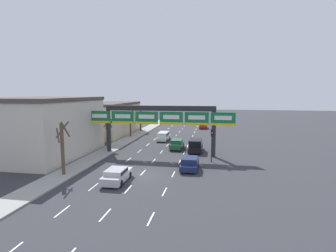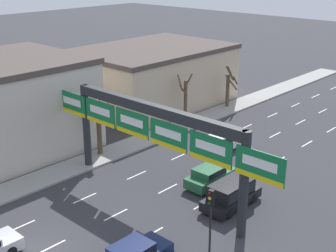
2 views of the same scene
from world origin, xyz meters
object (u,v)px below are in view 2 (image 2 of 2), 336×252
object	(u,v)px
sign_gantry	(152,128)
tree_bare_closest	(99,123)
traffic_light_near_gantry	(211,209)
suv_black	(231,193)
car_green	(210,176)
suv_white	(226,139)
tree_bare_furthest	(229,87)
tree_bare_third	(185,98)

from	to	relation	value
sign_gantry	tree_bare_closest	distance (m)	8.99
tree_bare_closest	traffic_light_near_gantry	bearing A→B (deg)	-17.54
suv_black	traffic_light_near_gantry	distance (m)	6.18
car_green	traffic_light_near_gantry	bearing A→B (deg)	-52.14
suv_white	tree_bare_furthest	distance (m)	11.99
sign_gantry	suv_black	distance (m)	6.88
sign_gantry	tree_bare_furthest	world-z (taller)	sign_gantry
sign_gantry	tree_bare_third	size ratio (longest dim) A/B	4.06
sign_gantry	car_green	world-z (taller)	sign_gantry
tree_bare_third	tree_bare_furthest	distance (m)	7.20
tree_bare_furthest	suv_white	bearing A→B (deg)	-54.72
traffic_light_near_gantry	tree_bare_furthest	world-z (taller)	tree_bare_furthest
tree_bare_closest	tree_bare_third	world-z (taller)	tree_bare_third
suv_white	tree_bare_third	bearing A→B (deg)	160.34
traffic_light_near_gantry	tree_bare_third	bearing A→B (deg)	134.51
suv_black	suv_white	bearing A→B (deg)	127.96
suv_black	tree_bare_furthest	world-z (taller)	tree_bare_furthest
tree_bare_closest	tree_bare_third	size ratio (longest dim) A/B	0.96
car_green	tree_bare_third	distance (m)	13.97
suv_white	traffic_light_near_gantry	size ratio (longest dim) A/B	1.16
suv_black	suv_white	xyz separation A→B (m)	(-6.32, 8.10, -0.15)
traffic_light_near_gantry	tree_bare_third	world-z (taller)	tree_bare_third
sign_gantry	tree_bare_furthest	size ratio (longest dim) A/B	4.31
sign_gantry	suv_black	xyz separation A→B (m)	(4.84, 2.60, -4.15)
traffic_light_near_gantry	tree_bare_third	distance (m)	22.41
suv_white	car_green	bearing A→B (deg)	-63.06
sign_gantry	suv_white	bearing A→B (deg)	97.91
sign_gantry	traffic_light_near_gantry	world-z (taller)	sign_gantry
traffic_light_near_gantry	tree_bare_furthest	bearing A→B (deg)	123.87
suv_white	tree_bare_furthest	size ratio (longest dim) A/B	1.01
tree_bare_closest	suv_black	bearing A→B (deg)	1.87
traffic_light_near_gantry	tree_bare_closest	distance (m)	16.38
suv_black	car_green	bearing A→B (deg)	153.57
sign_gantry	tree_bare_third	xyz separation A→B (m)	(-8.51, 13.21, -2.50)
traffic_light_near_gantry	tree_bare_closest	xyz separation A→B (m)	(-15.62, 4.94, -0.08)
sign_gantry	suv_white	xyz separation A→B (m)	(-1.49, 10.70, -4.30)
tree_bare_third	sign_gantry	bearing A→B (deg)	-57.22
car_green	suv_white	world-z (taller)	suv_white
suv_white	tree_bare_third	size ratio (longest dim) A/B	0.95
car_green	traffic_light_near_gantry	size ratio (longest dim) A/B	1.01
tree_bare_closest	car_green	bearing A→B (deg)	10.44
sign_gantry	suv_black	world-z (taller)	sign_gantry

